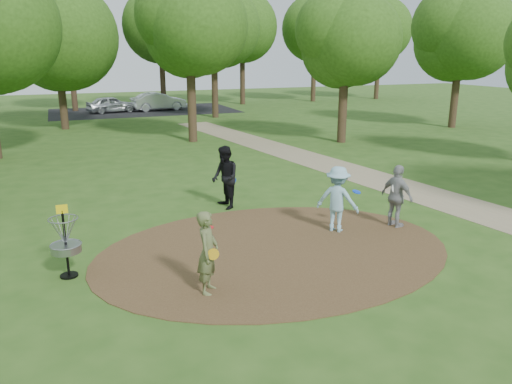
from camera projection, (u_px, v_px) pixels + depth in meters
name	position (u px, v px, depth m)	size (l,w,h in m)	color
ground	(275.00, 250.00, 11.59)	(100.00, 100.00, 0.00)	#2D5119
dirt_clearing	(275.00, 250.00, 11.59)	(8.40, 8.40, 0.02)	#47301C
footpath	(438.00, 198.00, 15.69)	(2.00, 40.00, 0.01)	#8C7A5B
parking_lot	(144.00, 111.00, 39.13)	(14.00, 8.00, 0.01)	black
player_observer_with_disc	(208.00, 253.00, 9.37)	(0.64, 0.71, 1.63)	#5C653A
player_throwing_with_disc	(337.00, 199.00, 12.63)	(1.31, 1.23, 1.70)	#8DBFD2
player_walking_with_disc	(225.00, 178.00, 14.52)	(0.74, 0.93, 1.85)	black
player_waiting_with_disc	(397.00, 196.00, 12.95)	(0.61, 1.04, 1.67)	#939396
disc_ground_cyan	(209.00, 242.00, 12.00)	(0.22, 0.22, 0.02)	#19B0CB
disc_ground_red	(209.00, 227.00, 13.04)	(0.22, 0.22, 0.02)	red
car_left	(111.00, 104.00, 37.77)	(1.47, 3.64, 1.24)	#AFB4B7
car_right	(159.00, 101.00, 39.16)	(1.48, 4.24, 1.40)	#B2B6BA
disc_golf_basket	(65.00, 236.00, 10.02)	(0.63, 0.63, 1.54)	black
tree_ring	(207.00, 33.00, 18.05)	(36.95, 45.37, 8.56)	#332316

